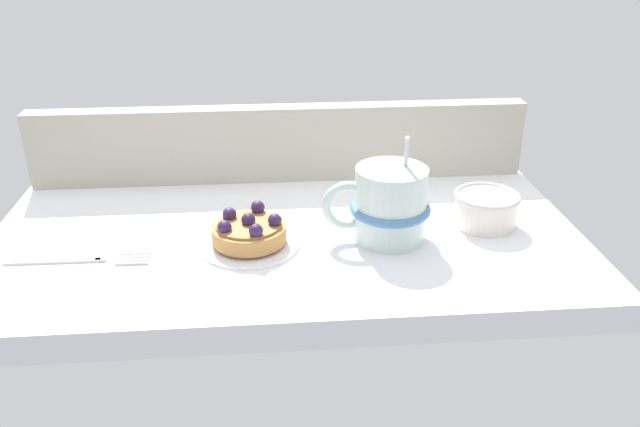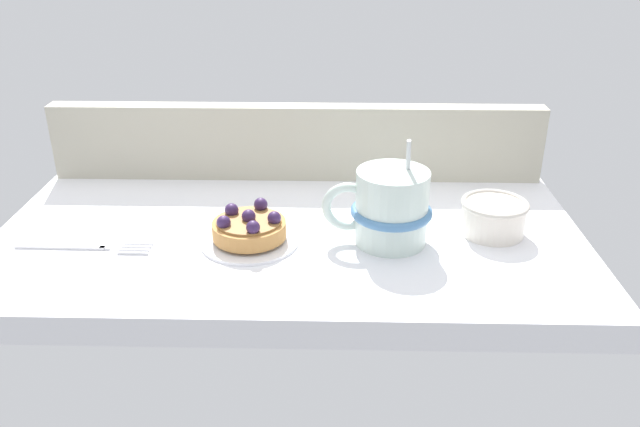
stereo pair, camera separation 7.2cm
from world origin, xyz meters
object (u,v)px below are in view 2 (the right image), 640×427
Objects in this scene: raspberry_tart at (249,227)px; dessert_plate at (250,239)px; dessert_fork at (85,246)px; coffee_mug at (389,208)px; sugar_bowl at (493,216)px.

dessert_plate is at bearing 7.68° from raspberry_tart.
dessert_fork is at bearing -173.63° from raspberry_tart.
coffee_mug is at bearing 2.29° from dessert_plate.
dessert_fork is at bearing -173.68° from sugar_bowl.
dessert_fork is at bearing -173.63° from dessert_plate.
dessert_plate is at bearing -173.71° from sugar_bowl.
dessert_plate is 1.34× the size of raspberry_tart.
coffee_mug is 12.91cm from sugar_bowl.
raspberry_tart is at bearing -172.32° from dessert_plate.
coffee_mug reaches higher than sugar_bowl.
dessert_plate is 0.73× the size of dessert_fork.
raspberry_tart and sugar_bowl have the same top height.
sugar_bowl is (46.90, 5.20, 1.89)cm from dessert_fork.
sugar_bowl reaches higher than dessert_plate.
dessert_fork is (-34.41, -2.70, -3.98)cm from coffee_mug.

